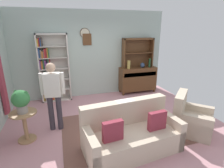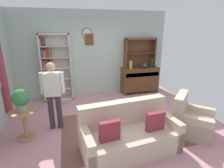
% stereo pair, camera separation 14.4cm
% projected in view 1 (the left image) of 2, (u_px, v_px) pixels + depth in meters
% --- Properties ---
extents(ground_plane, '(5.40, 4.60, 0.02)m').
position_uv_depth(ground_plane, '(110.00, 124.00, 4.37)').
color(ground_plane, '#C68C93').
extents(wall_back, '(5.00, 0.09, 2.80)m').
position_uv_depth(wall_back, '(92.00, 54.00, 5.87)').
color(wall_back, '#ADC1B7').
rests_on(wall_back, ground_plane).
extents(area_rug, '(2.74, 1.95, 0.01)m').
position_uv_depth(area_rug, '(122.00, 128.00, 4.14)').
color(area_rug, brown).
rests_on(area_rug, ground_plane).
extents(bookshelf, '(0.90, 0.30, 2.10)m').
position_uv_depth(bookshelf, '(52.00, 70.00, 5.46)').
color(bookshelf, silver).
rests_on(bookshelf, ground_plane).
extents(sideboard, '(1.30, 0.45, 0.92)m').
position_uv_depth(sideboard, '(138.00, 79.00, 6.34)').
color(sideboard, brown).
rests_on(sideboard, ground_plane).
extents(sideboard_hutch, '(1.10, 0.26, 1.00)m').
position_uv_depth(sideboard_hutch, '(138.00, 49.00, 6.11)').
color(sideboard_hutch, brown).
rests_on(sideboard_hutch, sideboard).
extents(vase_tall, '(0.11, 0.11, 0.27)m').
position_uv_depth(vase_tall, '(129.00, 65.00, 5.99)').
color(vase_tall, tan).
rests_on(vase_tall, sideboard).
extents(vase_round, '(0.15, 0.15, 0.17)m').
position_uv_depth(vase_round, '(142.00, 65.00, 6.16)').
color(vase_round, '#33476B').
rests_on(vase_round, sideboard).
extents(bottle_wine, '(0.07, 0.07, 0.31)m').
position_uv_depth(bottle_wine, '(150.00, 63.00, 6.19)').
color(bottle_wine, '#194223').
rests_on(bottle_wine, sideboard).
extents(couch_floral, '(1.88, 1.03, 0.90)m').
position_uv_depth(couch_floral, '(131.00, 134.00, 3.37)').
color(couch_floral, beige).
rests_on(couch_floral, ground_plane).
extents(armchair_floral, '(1.08, 1.08, 0.88)m').
position_uv_depth(armchair_floral, '(191.00, 120.00, 3.95)').
color(armchair_floral, beige).
rests_on(armchair_floral, ground_plane).
extents(plant_stand, '(0.52, 0.52, 0.64)m').
position_uv_depth(plant_stand, '(25.00, 123.00, 3.60)').
color(plant_stand, '#A87F56').
rests_on(plant_stand, ground_plane).
extents(potted_plant_large, '(0.34, 0.34, 0.47)m').
position_uv_depth(potted_plant_large, '(21.00, 100.00, 3.43)').
color(potted_plant_large, gray).
rests_on(potted_plant_large, plant_stand).
extents(person_reading, '(0.53, 0.25, 1.56)m').
position_uv_depth(person_reading, '(53.00, 92.00, 3.86)').
color(person_reading, '#38333D').
rests_on(person_reading, ground_plane).
extents(coffee_table, '(0.80, 0.50, 0.42)m').
position_uv_depth(coffee_table, '(125.00, 113.00, 4.14)').
color(coffee_table, brown).
rests_on(coffee_table, ground_plane).
extents(book_stack, '(0.20, 0.14, 0.11)m').
position_uv_depth(book_stack, '(126.00, 107.00, 4.12)').
color(book_stack, '#CC7233').
rests_on(book_stack, coffee_table).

